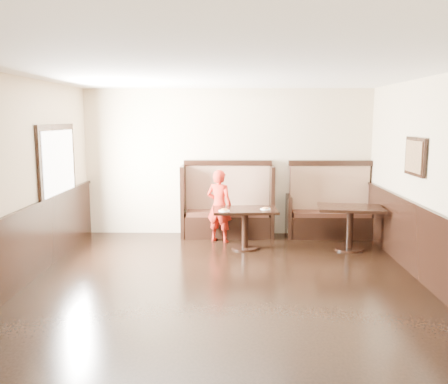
{
  "coord_description": "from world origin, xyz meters",
  "views": [
    {
      "loc": [
        0.11,
        -5.61,
        2.24
      ],
      "look_at": [
        -0.05,
        2.35,
        1.0
      ],
      "focal_mm": 38.0,
      "sensor_mm": 36.0,
      "label": 1
    }
  ],
  "objects_px": {
    "booth_main": "(228,209)",
    "table_neighbor": "(350,218)",
    "table_main": "(245,218)",
    "booth_neighbor": "(330,212)",
    "child": "(219,206)"
  },
  "relations": [
    {
      "from": "table_main",
      "to": "table_neighbor",
      "type": "relative_size",
      "value": 0.98
    },
    {
      "from": "booth_main",
      "to": "table_neighbor",
      "type": "relative_size",
      "value": 1.52
    },
    {
      "from": "booth_neighbor",
      "to": "table_main",
      "type": "relative_size",
      "value": 1.45
    },
    {
      "from": "table_neighbor",
      "to": "child",
      "type": "relative_size",
      "value": 0.87
    },
    {
      "from": "child",
      "to": "table_main",
      "type": "bearing_deg",
      "value": 156.85
    },
    {
      "from": "booth_neighbor",
      "to": "child",
      "type": "bearing_deg",
      "value": -168.23
    },
    {
      "from": "table_neighbor",
      "to": "table_main",
      "type": "bearing_deg",
      "value": -173.73
    },
    {
      "from": "booth_neighbor",
      "to": "child",
      "type": "relative_size",
      "value": 1.24
    },
    {
      "from": "booth_main",
      "to": "child",
      "type": "bearing_deg",
      "value": -108.29
    },
    {
      "from": "table_main",
      "to": "table_neighbor",
      "type": "xyz_separation_m",
      "value": [
        1.8,
        -0.02,
        0.02
      ]
    },
    {
      "from": "booth_main",
      "to": "table_main",
      "type": "xyz_separation_m",
      "value": [
        0.31,
        -0.9,
        0.01
      ]
    },
    {
      "from": "booth_neighbor",
      "to": "child",
      "type": "height_order",
      "value": "booth_neighbor"
    },
    {
      "from": "table_main",
      "to": "child",
      "type": "bearing_deg",
      "value": 131.44
    },
    {
      "from": "booth_main",
      "to": "table_neighbor",
      "type": "bearing_deg",
      "value": -23.58
    },
    {
      "from": "booth_main",
      "to": "child",
      "type": "distance_m",
      "value": 0.48
    }
  ]
}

